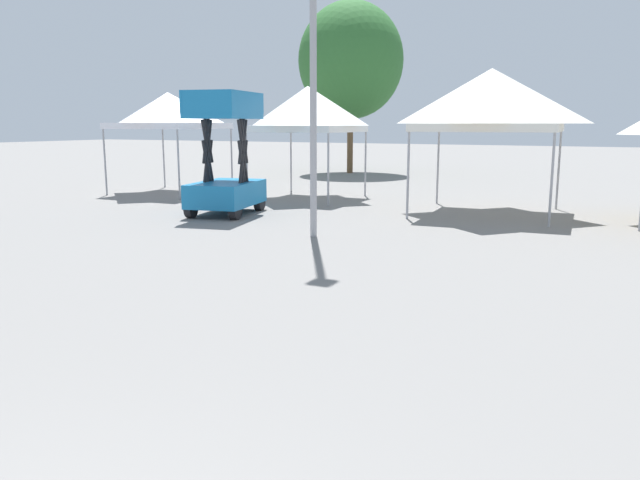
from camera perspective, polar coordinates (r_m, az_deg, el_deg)
canopy_tent_center at (r=21.88m, az=-13.67°, el=11.38°), size 3.24×3.24×3.36m
canopy_tent_right_of_center at (r=19.79m, az=-1.13°, el=11.84°), size 2.94×2.94×3.48m
canopy_tent_left_of_center at (r=16.85m, az=15.32°, el=12.21°), size 3.74×3.74×3.71m
scissor_lift at (r=16.45m, az=-8.59°, el=5.84°), size 1.86×2.55×3.12m
tree_behind_tents_center at (r=30.32m, az=2.82°, el=16.04°), size 4.89×4.89×7.93m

